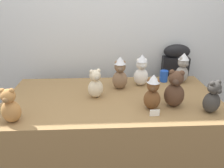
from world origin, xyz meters
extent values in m
cube|color=silver|center=(0.00, 0.95, 1.30)|extent=(7.00, 0.08, 2.60)
cube|color=olive|center=(0.00, 0.25, 0.38)|extent=(1.79, 0.89, 0.77)
cube|color=black|center=(0.72, 0.83, 0.47)|extent=(0.29, 0.15, 0.94)
ellipsoid|color=black|center=(0.72, 0.83, 1.00)|extent=(0.29, 0.15, 0.15)
ellipsoid|color=white|center=(0.29, 0.49, 0.85)|extent=(0.14, 0.12, 0.17)
sphere|color=white|center=(0.29, 0.49, 0.97)|extent=(0.10, 0.10, 0.10)
sphere|color=white|center=(0.25, 0.49, 1.01)|extent=(0.04, 0.04, 0.04)
sphere|color=white|center=(0.32, 0.50, 1.01)|extent=(0.04, 0.04, 0.04)
sphere|color=#B4B3AF|center=(0.29, 0.45, 0.96)|extent=(0.04, 0.04, 0.04)
cone|color=silver|center=(0.29, 0.49, 1.03)|extent=(0.10, 0.10, 0.06)
ellipsoid|color=#7F6047|center=(0.08, 0.42, 0.85)|extent=(0.14, 0.12, 0.17)
sphere|color=#7F6047|center=(0.08, 0.42, 0.97)|extent=(0.10, 0.10, 0.10)
sphere|color=#7F6047|center=(0.05, 0.42, 1.01)|extent=(0.04, 0.04, 0.04)
sphere|color=#7F6047|center=(0.11, 0.42, 1.01)|extent=(0.04, 0.04, 0.04)
sphere|color=brown|center=(0.08, 0.38, 0.97)|extent=(0.04, 0.04, 0.04)
cone|color=silver|center=(0.08, 0.42, 1.04)|extent=(0.11, 0.11, 0.07)
ellipsoid|color=gray|center=(0.69, 0.54, 0.85)|extent=(0.17, 0.16, 0.16)
sphere|color=gray|center=(0.69, 0.54, 0.97)|extent=(0.10, 0.10, 0.10)
sphere|color=gray|center=(0.66, 0.53, 1.01)|extent=(0.04, 0.04, 0.04)
sphere|color=gray|center=(0.72, 0.55, 1.01)|extent=(0.04, 0.04, 0.04)
sphere|color=slate|center=(0.71, 0.50, 0.96)|extent=(0.04, 0.04, 0.04)
cone|color=silver|center=(0.69, 0.54, 1.03)|extent=(0.10, 0.10, 0.06)
ellipsoid|color=#B27A42|center=(-0.69, -0.08, 0.84)|extent=(0.13, 0.11, 0.16)
sphere|color=#B27A42|center=(-0.69, -0.08, 0.96)|extent=(0.09, 0.09, 0.09)
sphere|color=#B27A42|center=(-0.72, -0.08, 1.00)|extent=(0.04, 0.04, 0.04)
sphere|color=#B27A42|center=(-0.67, -0.08, 1.00)|extent=(0.04, 0.04, 0.04)
sphere|color=olive|center=(-0.69, -0.12, 0.95)|extent=(0.04, 0.04, 0.04)
ellipsoid|color=#383533|center=(0.71, -0.03, 0.84)|extent=(0.16, 0.14, 0.16)
sphere|color=#383533|center=(0.71, -0.03, 0.96)|extent=(0.09, 0.09, 0.09)
sphere|color=#383533|center=(0.68, -0.03, 1.00)|extent=(0.04, 0.04, 0.04)
sphere|color=#383533|center=(0.74, -0.02, 1.00)|extent=(0.04, 0.04, 0.04)
sphere|color=#32302E|center=(0.72, -0.06, 0.95)|extent=(0.04, 0.04, 0.04)
ellipsoid|color=brown|center=(0.29, 0.05, 0.84)|extent=(0.15, 0.14, 0.15)
sphere|color=brown|center=(0.29, 0.05, 0.96)|extent=(0.09, 0.09, 0.09)
sphere|color=brown|center=(0.26, 0.05, 0.99)|extent=(0.03, 0.03, 0.03)
sphere|color=brown|center=(0.32, 0.04, 0.99)|extent=(0.03, 0.03, 0.03)
sphere|color=brown|center=(0.28, 0.01, 0.95)|extent=(0.04, 0.04, 0.04)
cone|color=silver|center=(0.29, 0.05, 1.01)|extent=(0.10, 0.10, 0.06)
ellipsoid|color=beige|center=(-0.14, 0.26, 0.84)|extent=(0.16, 0.14, 0.16)
sphere|color=beige|center=(-0.14, 0.26, 0.96)|extent=(0.09, 0.09, 0.09)
sphere|color=beige|center=(-0.16, 0.25, 1.00)|extent=(0.04, 0.04, 0.04)
sphere|color=beige|center=(-0.11, 0.27, 1.00)|extent=(0.04, 0.04, 0.04)
sphere|color=#ABA08A|center=(-0.12, 0.22, 0.95)|extent=(0.04, 0.04, 0.04)
ellipsoid|color=#4C3323|center=(0.47, 0.08, 0.86)|extent=(0.19, 0.17, 0.19)
sphere|color=#4C3323|center=(0.47, 0.08, 1.00)|extent=(0.11, 0.11, 0.11)
sphere|color=#4C3323|center=(0.43, 0.09, 1.04)|extent=(0.04, 0.04, 0.04)
sphere|color=#4C3323|center=(0.50, 0.07, 1.04)|extent=(0.04, 0.04, 0.04)
sphere|color=#412E23|center=(0.45, 0.03, 0.99)|extent=(0.05, 0.05, 0.05)
cylinder|color=blue|center=(0.53, 0.57, 0.82)|extent=(0.08, 0.08, 0.11)
cube|color=white|center=(0.29, -0.06, 0.79)|extent=(0.07, 0.01, 0.05)
camera|label=1|loc=(-0.08, -1.33, 1.58)|focal=33.69mm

